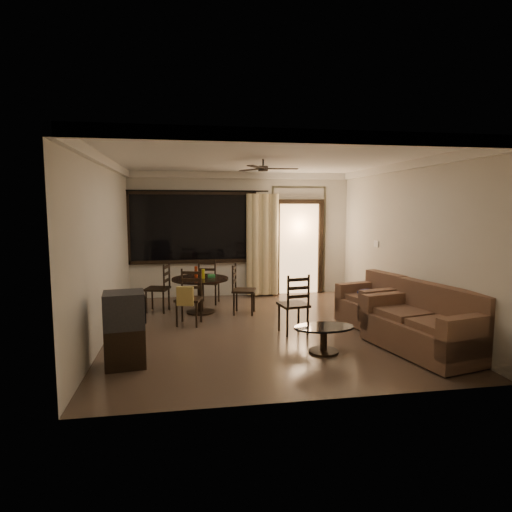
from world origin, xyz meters
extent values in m
plane|color=#7F6651|center=(0.00, 0.00, 0.00)|extent=(5.50, 5.50, 0.00)
plane|color=beige|center=(0.00, 2.75, 1.40)|extent=(5.00, 0.00, 5.00)
plane|color=beige|center=(0.00, -2.75, 1.40)|extent=(5.00, 0.00, 5.00)
plane|color=beige|center=(-2.50, 0.00, 1.40)|extent=(0.00, 5.50, 5.50)
plane|color=beige|center=(2.50, 0.00, 1.40)|extent=(0.00, 5.50, 5.50)
plane|color=white|center=(0.00, 0.00, 2.80)|extent=(5.50, 5.50, 0.00)
cube|color=black|center=(-1.10, 2.72, 1.57)|extent=(2.70, 0.04, 1.45)
cylinder|color=black|center=(-1.00, 2.63, 2.38)|extent=(3.20, 0.03, 0.03)
cube|color=#FFC684|center=(1.35, 2.71, 1.05)|extent=(0.91, 0.03, 2.08)
cube|color=white|center=(2.48, 1.05, 1.30)|extent=(0.02, 0.18, 0.12)
cylinder|color=black|center=(0.00, 0.00, 2.74)|extent=(0.03, 0.03, 0.12)
cylinder|color=black|center=(0.00, 0.00, 2.65)|extent=(0.16, 0.16, 0.08)
cylinder|color=black|center=(-1.00, 1.24, 0.66)|extent=(1.08, 1.08, 0.04)
cylinder|color=black|center=(-1.00, 1.24, 0.33)|extent=(0.11, 0.11, 0.63)
cylinder|color=black|center=(-1.00, 1.24, 0.01)|extent=(0.54, 0.54, 0.03)
cylinder|color=maroon|center=(-1.07, 1.31, 0.79)|extent=(0.06, 0.06, 0.22)
cylinder|color=gold|center=(-0.94, 1.18, 0.77)|extent=(0.06, 0.06, 0.18)
cube|color=#247B3A|center=(-0.78, 1.29, 0.70)|extent=(0.14, 0.10, 0.05)
cube|color=black|center=(-1.82, 1.47, 0.45)|extent=(0.52, 0.52, 0.04)
cube|color=black|center=(-0.18, 1.02, 0.45)|extent=(0.52, 0.52, 0.04)
cube|color=black|center=(-1.22, 0.42, 0.45)|extent=(0.52, 0.52, 0.04)
cube|color=tan|center=(-1.28, 0.20, 0.55)|extent=(0.29, 0.15, 0.32)
cube|color=black|center=(-0.78, 2.01, 0.45)|extent=(0.52, 0.52, 0.04)
cube|color=black|center=(-2.05, -1.40, 0.25)|extent=(0.56, 0.52, 0.51)
cube|color=black|center=(-2.05, -1.40, 0.74)|extent=(0.56, 0.52, 0.45)
cube|color=black|center=(-1.80, -1.36, 0.74)|extent=(0.07, 0.36, 0.31)
cube|color=#492622|center=(2.00, -1.55, 0.23)|extent=(1.24, 1.84, 0.42)
cube|color=#492622|center=(2.33, -1.48, 0.58)|extent=(0.58, 1.69, 0.68)
cube|color=#492622|center=(2.17, -2.28, 0.44)|extent=(0.91, 0.38, 0.53)
cube|color=#492622|center=(1.84, -0.83, 0.44)|extent=(0.91, 0.38, 0.53)
cube|color=#492622|center=(1.95, -1.57, 0.47)|extent=(0.94, 1.58, 0.13)
cube|color=#492622|center=(1.88, -0.05, 0.22)|extent=(1.04, 1.04, 0.40)
cube|color=#492622|center=(2.20, 0.02, 0.56)|extent=(0.40, 0.88, 0.66)
cube|color=#492622|center=(1.96, -0.38, 0.42)|extent=(0.88, 0.38, 0.51)
cube|color=#492622|center=(1.80, 0.28, 0.42)|extent=(0.88, 0.38, 0.51)
cube|color=#492622|center=(1.83, -0.06, 0.46)|extent=(0.74, 0.78, 0.12)
ellipsoid|color=#121250|center=(1.83, -0.06, 0.57)|extent=(0.36, 0.30, 0.11)
ellipsoid|color=black|center=(0.63, -1.33, 0.36)|extent=(0.85, 0.51, 0.03)
cylinder|color=black|center=(0.63, -1.33, 0.18)|extent=(0.09, 0.09, 0.34)
cylinder|color=black|center=(0.63, -1.33, 0.01)|extent=(0.42, 0.42, 0.03)
cube|color=black|center=(0.44, -0.34, 0.46)|extent=(0.50, 0.50, 0.04)
camera|label=1|loc=(-1.26, -6.91, 2.05)|focal=30.00mm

